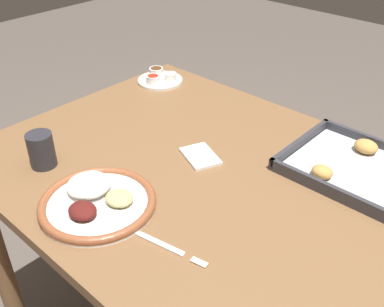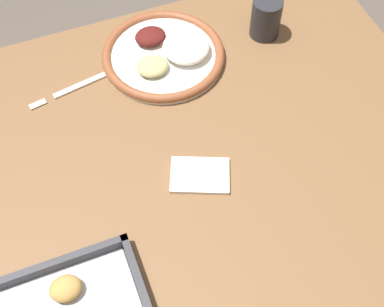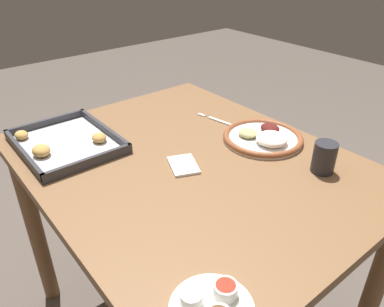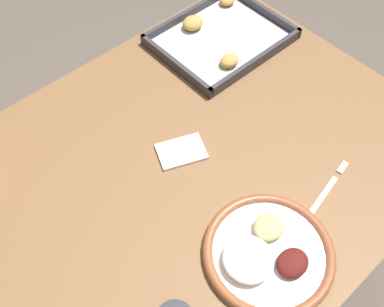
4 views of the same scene
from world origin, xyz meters
name	(u,v)px [view 2 (image 2 of 4)]	position (x,y,z in m)	size (l,w,h in m)	color
ground_plane	(187,298)	(0.00, 0.00, 0.00)	(8.00, 8.00, 0.00)	#564C44
dining_table	(184,197)	(0.00, 0.00, 0.65)	(1.08, 0.85, 0.77)	brown
dinner_plate	(165,54)	(-0.06, -0.27, 0.78)	(0.26, 0.26, 0.05)	white
fork	(83,84)	(0.12, -0.26, 0.77)	(0.21, 0.05, 0.00)	silver
drinking_cup	(266,18)	(-0.29, -0.26, 0.82)	(0.07, 0.07, 0.09)	#28282D
napkin	(200,175)	(-0.02, 0.03, 0.77)	(0.13, 0.11, 0.01)	white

